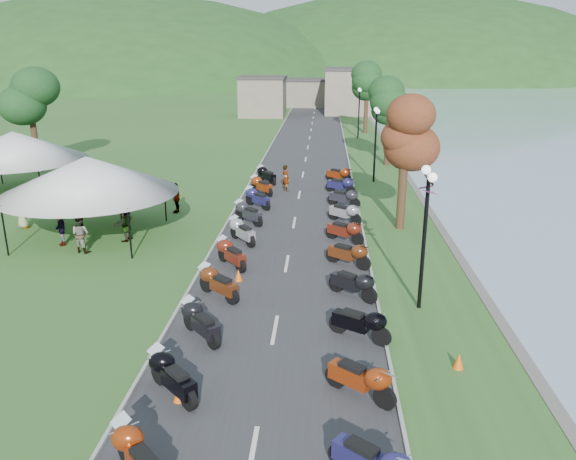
{
  "coord_description": "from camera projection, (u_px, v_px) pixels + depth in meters",
  "views": [
    {
      "loc": [
        1.49,
        -0.5,
        8.83
      ],
      "look_at": [
        0.0,
        22.73,
        1.3
      ],
      "focal_mm": 35.0,
      "sensor_mm": 36.0,
      "label": 1
    }
  ],
  "objects": [
    {
      "name": "road",
      "position": [
        303.0,
        175.0,
        41.27
      ],
      "size": [
        7.0,
        120.0,
        0.02
      ],
      "primitive_type": "cube",
      "color": "#343437",
      "rests_on": "ground"
    },
    {
      "name": "hills_backdrop",
      "position": [
        321.0,
        76.0,
        193.19
      ],
      "size": [
        360.0,
        120.0,
        76.0
      ],
      "primitive_type": null,
      "color": "#285621",
      "rests_on": "ground"
    },
    {
      "name": "far_building",
      "position": [
        301.0,
        94.0,
        83.35
      ],
      "size": [
        18.0,
        16.0,
        5.0
      ],
      "primitive_type": "cube",
      "color": "gray",
      "rests_on": "ground"
    },
    {
      "name": "moto_row_left",
      "position": [
        210.0,
        302.0,
        19.22
      ],
      "size": [
        2.6,
        42.85,
        1.1
      ],
      "primitive_type": null,
      "color": "#331411",
      "rests_on": "ground"
    },
    {
      "name": "moto_row_right",
      "position": [
        352.0,
        284.0,
        20.75
      ],
      "size": [
        2.6,
        40.3,
        1.1
      ],
      "primitive_type": null,
      "color": "#331411",
      "rests_on": "ground"
    },
    {
      "name": "vendor_tent_main",
      "position": [
        90.0,
        197.0,
        27.06
      ],
      "size": [
        5.65,
        5.65,
        4.0
      ],
      "primitive_type": null,
      "color": "silver",
      "rests_on": "ground"
    },
    {
      "name": "vendor_tent_side",
      "position": [
        17.0,
        163.0,
        35.07
      ],
      "size": [
        5.73,
        5.73,
        4.0
      ],
      "primitive_type": null,
      "color": "silver",
      "rests_on": "ground"
    },
    {
      "name": "tree_lakeside",
      "position": [
        404.0,
        156.0,
        27.81
      ],
      "size": [
        2.7,
        2.7,
        7.49
      ],
      "primitive_type": null,
      "color": "#204F20",
      "rests_on": "ground"
    },
    {
      "name": "pedestrian_a",
      "position": [
        125.0,
        221.0,
        30.18
      ],
      "size": [
        0.79,
        0.81,
        1.81
      ],
      "primitive_type": "imported",
      "rotation": [
        0.0,
        0.0,
        0.87
      ],
      "color": "slate",
      "rests_on": "ground"
    },
    {
      "name": "pedestrian_b",
      "position": [
        83.0,
        252.0,
        25.6
      ],
      "size": [
        0.94,
        0.69,
        1.73
      ],
      "primitive_type": "imported",
      "rotation": [
        0.0,
        0.0,
        2.84
      ],
      "color": "slate",
      "rests_on": "ground"
    },
    {
      "name": "pedestrian_c",
      "position": [
        62.0,
        245.0,
        26.46
      ],
      "size": [
        1.08,
        1.2,
        1.78
      ],
      "primitive_type": "imported",
      "rotation": [
        0.0,
        0.0,
        5.37
      ],
      "color": "slate",
      "rests_on": "ground"
    },
    {
      "name": "traffic_cone_near",
      "position": [
        179.0,
        394.0,
        14.67
      ],
      "size": [
        0.3,
        0.3,
        0.47
      ],
      "primitive_type": "cone",
      "color": "#F2590C",
      "rests_on": "ground"
    }
  ]
}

